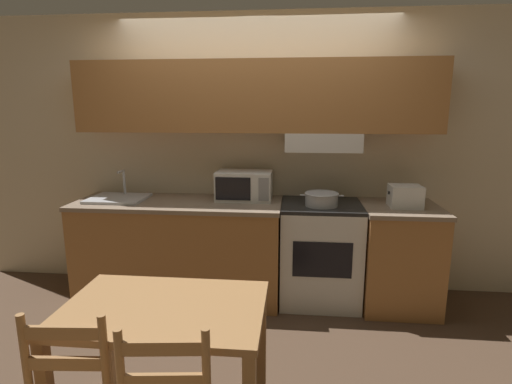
{
  "coord_description": "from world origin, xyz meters",
  "views": [
    {
      "loc": [
        0.36,
        -3.71,
        1.71
      ],
      "look_at": [
        0.05,
        -0.58,
        1.04
      ],
      "focal_mm": 28.0,
      "sensor_mm": 36.0,
      "label": 1
    }
  ],
  "objects_px": {
    "stove_range": "(320,252)",
    "dining_table": "(165,326)",
    "microwave": "(244,185)",
    "sink_basin": "(118,198)",
    "toaster": "(405,196)",
    "cooking_pot": "(322,199)"
  },
  "relations": [
    {
      "from": "stove_range",
      "to": "sink_basin",
      "type": "bearing_deg",
      "value": -179.27
    },
    {
      "from": "stove_range",
      "to": "sink_basin",
      "type": "distance_m",
      "value": 1.89
    },
    {
      "from": "toaster",
      "to": "cooking_pot",
      "type": "bearing_deg",
      "value": -178.25
    },
    {
      "from": "stove_range",
      "to": "cooking_pot",
      "type": "height_order",
      "value": "cooking_pot"
    },
    {
      "from": "sink_basin",
      "to": "toaster",
      "type": "bearing_deg",
      "value": -0.6
    },
    {
      "from": "stove_range",
      "to": "sink_basin",
      "type": "relative_size",
      "value": 1.81
    },
    {
      "from": "stove_range",
      "to": "sink_basin",
      "type": "xyz_separation_m",
      "value": [
        -1.83,
        -0.02,
        0.46
      ]
    },
    {
      "from": "stove_range",
      "to": "microwave",
      "type": "height_order",
      "value": "microwave"
    },
    {
      "from": "cooking_pot",
      "to": "microwave",
      "type": "relative_size",
      "value": 0.74
    },
    {
      "from": "stove_range",
      "to": "dining_table",
      "type": "xyz_separation_m",
      "value": [
        -0.88,
        -1.61,
        0.17
      ]
    },
    {
      "from": "sink_basin",
      "to": "dining_table",
      "type": "height_order",
      "value": "sink_basin"
    },
    {
      "from": "sink_basin",
      "to": "dining_table",
      "type": "xyz_separation_m",
      "value": [
        0.94,
        -1.59,
        -0.29
      ]
    },
    {
      "from": "stove_range",
      "to": "dining_table",
      "type": "relative_size",
      "value": 0.88
    },
    {
      "from": "cooking_pot",
      "to": "toaster",
      "type": "height_order",
      "value": "toaster"
    },
    {
      "from": "stove_range",
      "to": "cooking_pot",
      "type": "relative_size",
      "value": 2.44
    },
    {
      "from": "stove_range",
      "to": "toaster",
      "type": "height_order",
      "value": "toaster"
    },
    {
      "from": "microwave",
      "to": "dining_table",
      "type": "height_order",
      "value": "microwave"
    },
    {
      "from": "microwave",
      "to": "dining_table",
      "type": "xyz_separation_m",
      "value": [
        -0.2,
        -1.72,
        -0.41
      ]
    },
    {
      "from": "stove_range",
      "to": "toaster",
      "type": "relative_size",
      "value": 3.32
    },
    {
      "from": "stove_range",
      "to": "microwave",
      "type": "bearing_deg",
      "value": 171.17
    },
    {
      "from": "stove_range",
      "to": "microwave",
      "type": "distance_m",
      "value": 0.9
    },
    {
      "from": "cooking_pot",
      "to": "toaster",
      "type": "bearing_deg",
      "value": 1.75
    }
  ]
}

